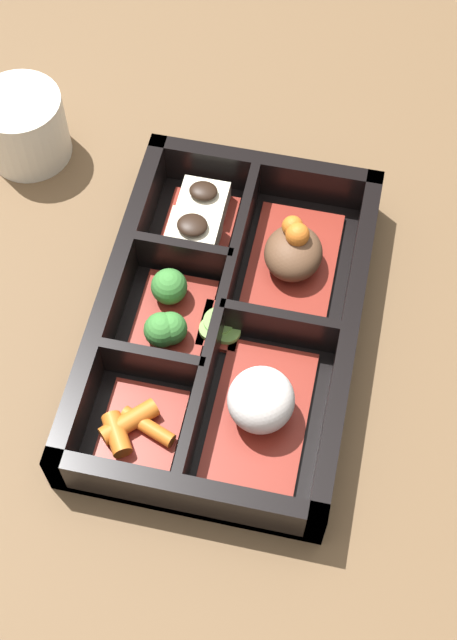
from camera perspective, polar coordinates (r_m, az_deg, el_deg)
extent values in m
plane|color=brown|center=(0.73, 0.00, -0.99)|extent=(3.00, 3.00, 0.00)
cube|color=black|center=(0.72, 0.00, -0.80)|extent=(0.31, 0.20, 0.01)
cube|color=black|center=(0.72, -7.35, 1.36)|extent=(0.31, 0.01, 0.05)
cube|color=black|center=(0.70, 7.56, -1.41)|extent=(0.31, 0.01, 0.05)
cube|color=black|center=(0.79, 2.29, 9.12)|extent=(0.01, 0.20, 0.05)
cube|color=black|center=(0.65, -2.82, -11.18)|extent=(0.01, 0.20, 0.05)
cube|color=black|center=(0.71, -0.52, 0.09)|extent=(0.28, 0.01, 0.05)
cube|color=black|center=(0.74, -2.80, 3.81)|extent=(0.01, 0.08, 0.05)
cube|color=black|center=(0.69, -4.76, -3.01)|extent=(0.01, 0.08, 0.05)
cube|color=black|center=(0.70, 3.23, -0.61)|extent=(0.01, 0.09, 0.05)
cube|color=maroon|center=(0.75, 4.08, 3.47)|extent=(0.12, 0.07, 0.01)
ellipsoid|color=brown|center=(0.73, 4.17, 4.30)|extent=(0.05, 0.05, 0.03)
sphere|color=#D1661E|center=(0.72, 4.44, 5.46)|extent=(0.02, 0.02, 0.02)
sphere|color=#D1661E|center=(0.73, 4.12, 6.01)|extent=(0.02, 0.02, 0.02)
cube|color=maroon|center=(0.68, 2.02, -6.08)|extent=(0.12, 0.07, 0.01)
ellipsoid|color=silver|center=(0.66, 2.09, -5.14)|extent=(0.05, 0.05, 0.05)
cube|color=maroon|center=(0.77, -1.89, 6.03)|extent=(0.07, 0.06, 0.01)
cube|color=beige|center=(0.77, -1.59, 7.65)|extent=(0.03, 0.04, 0.02)
ellipsoid|color=black|center=(0.76, -1.62, 8.26)|extent=(0.02, 0.02, 0.01)
cube|color=beige|center=(0.75, -2.29, 5.39)|extent=(0.04, 0.04, 0.02)
ellipsoid|color=black|center=(0.74, -2.33, 6.10)|extent=(0.02, 0.03, 0.01)
cube|color=maroon|center=(0.72, -3.61, 0.00)|extent=(0.08, 0.06, 0.01)
sphere|color=#387A33|center=(0.70, -4.31, -0.64)|extent=(0.03, 0.03, 0.03)
sphere|color=#387A33|center=(0.72, -3.82, 2.15)|extent=(0.03, 0.03, 0.03)
sphere|color=#387A33|center=(0.70, -3.73, -0.54)|extent=(0.03, 0.03, 0.03)
cube|color=maroon|center=(0.68, -5.52, -6.66)|extent=(0.07, 0.06, 0.01)
cylinder|color=#D1661E|center=(0.67, -7.16, -7.26)|extent=(0.04, 0.03, 0.02)
cylinder|color=#D1661E|center=(0.67, -5.19, -6.81)|extent=(0.03, 0.05, 0.01)
cylinder|color=#D1661E|center=(0.67, -6.38, -6.49)|extent=(0.04, 0.04, 0.01)
cube|color=maroon|center=(0.71, -0.59, -0.71)|extent=(0.04, 0.03, 0.01)
cylinder|color=#75A84C|center=(0.71, -0.45, -0.66)|extent=(0.02, 0.02, 0.00)
cylinder|color=#75A84C|center=(0.71, -1.04, -0.60)|extent=(0.02, 0.02, 0.00)
cylinder|color=#75A84C|center=(0.71, -0.66, -0.29)|extent=(0.02, 0.02, 0.01)
cylinder|color=#75A84C|center=(0.71, -0.45, -0.18)|extent=(0.02, 0.02, 0.01)
cylinder|color=beige|center=(0.84, -12.93, 11.96)|extent=(0.08, 0.08, 0.07)
cylinder|color=#597A38|center=(0.82, -13.34, 13.31)|extent=(0.06, 0.06, 0.01)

